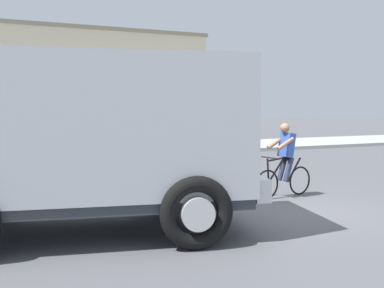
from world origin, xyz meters
name	(u,v)px	position (x,y,z in m)	size (l,w,h in m)	color
ground_plane	(281,211)	(0.00, 0.00, 0.00)	(120.00, 120.00, 0.00)	#56565B
sidewalk_far	(109,151)	(0.00, 13.22, 0.08)	(80.00, 5.00, 0.16)	#ADADA8
truck_foreground	(85,133)	(-3.90, -0.01, 1.67)	(5.82, 3.66, 2.90)	#B2B7BC
cyclist	(285,160)	(0.95, 1.20, 0.86)	(1.72, 0.54, 1.72)	black
traffic_light_pole	(197,108)	(-1.19, 1.44, 2.07)	(0.24, 0.43, 3.20)	red
building_mid_block	(95,88)	(1.01, 20.00, 3.15)	(11.83, 6.14, 6.28)	beige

